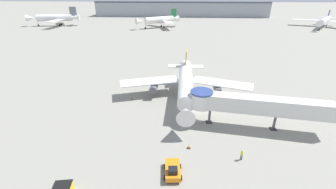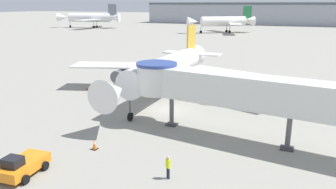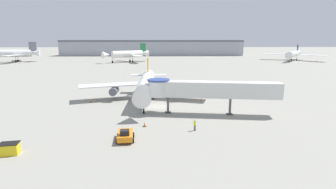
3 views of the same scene
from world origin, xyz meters
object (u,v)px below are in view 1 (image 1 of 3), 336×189
object	(u,v)px
background_jet_green_tail	(160,20)
traffic_cone_port_wing	(132,98)
background_jet_navy_tail	(325,21)
pushback_tug_orange	(173,170)
service_container_yellow	(63,189)
ground_crew_marshaller	(242,154)
background_jet_gray_tail	(56,18)
traffic_cone_near_nose	(189,146)
jet_bridge	(249,104)
main_airplane	(186,84)
traffic_cone_starboard_wing	(240,100)

from	to	relation	value
background_jet_green_tail	traffic_cone_port_wing	bearing A→B (deg)	-30.97
background_jet_navy_tail	pushback_tug_orange	bearing A→B (deg)	-88.44
service_container_yellow	ground_crew_marshaller	size ratio (longest dim) A/B	1.37
service_container_yellow	background_jet_gray_tail	bearing A→B (deg)	118.06
traffic_cone_near_nose	service_container_yellow	bearing A→B (deg)	-148.33
jet_bridge	traffic_cone_near_nose	bearing A→B (deg)	-138.51
service_container_yellow	background_jet_green_tail	bearing A→B (deg)	90.19
service_container_yellow	traffic_cone_port_wing	world-z (taller)	service_container_yellow
main_airplane	traffic_cone_port_wing	world-z (taller)	main_airplane
traffic_cone_port_wing	ground_crew_marshaller	world-z (taller)	ground_crew_marshaller
traffic_cone_near_nose	background_jet_green_tail	world-z (taller)	background_jet_green_tail
traffic_cone_near_nose	background_jet_gray_tail	xyz separation A→B (m)	(-85.22, 121.33, 4.73)
background_jet_green_tail	background_jet_navy_tail	xyz separation A→B (m)	(103.03, 6.80, -0.50)
jet_bridge	pushback_tug_orange	size ratio (longest dim) A/B	6.03
background_jet_gray_tail	traffic_cone_starboard_wing	bearing A→B (deg)	30.97
background_jet_navy_tail	service_container_yellow	bearing A→B (deg)	-91.37
traffic_cone_starboard_wing	background_jet_gray_tail	distance (m)	142.41
main_airplane	background_jet_navy_tail	size ratio (longest dim) A/B	0.92
jet_bridge	ground_crew_marshaller	world-z (taller)	jet_bridge
traffic_cone_port_wing	ground_crew_marshaller	size ratio (longest dim) A/B	0.37
pushback_tug_orange	traffic_cone_port_wing	world-z (taller)	pushback_tug_orange
traffic_cone_starboard_wing	background_jet_gray_tail	bearing A→B (deg)	132.84
traffic_cone_near_nose	ground_crew_marshaller	xyz separation A→B (m)	(7.60, -2.10, 0.59)
pushback_tug_orange	traffic_cone_starboard_wing	bearing A→B (deg)	53.90
background_jet_green_tail	background_jet_navy_tail	size ratio (longest dim) A/B	0.80
jet_bridge	traffic_cone_port_wing	xyz separation A→B (m)	(-23.04, 9.66, -4.28)
jet_bridge	service_container_yellow	xyz separation A→B (m)	(-25.92, -16.45, -3.88)
traffic_cone_near_nose	pushback_tug_orange	bearing A→B (deg)	-112.30
pushback_tug_orange	traffic_cone_near_nose	distance (m)	6.08
jet_bridge	traffic_cone_near_nose	xyz separation A→B (m)	(-10.46, -6.91, -4.18)
service_container_yellow	traffic_cone_near_nose	world-z (taller)	service_container_yellow
pushback_tug_orange	traffic_cone_near_nose	size ratio (longest dim) A/B	4.70
traffic_cone_port_wing	ground_crew_marshaller	xyz separation A→B (m)	(20.19, -18.67, 0.69)
background_jet_gray_tail	service_container_yellow	bearing A→B (deg)	16.20
background_jet_navy_tail	ground_crew_marshaller	bearing A→B (deg)	-86.08
background_jet_green_tail	background_jet_gray_tail	xyz separation A→B (m)	(-69.32, 3.65, 0.34)
jet_bridge	background_jet_navy_tail	xyz separation A→B (m)	(76.68, 117.57, -0.29)
jet_bridge	background_jet_gray_tail	bearing A→B (deg)	137.93
background_jet_green_tail	ground_crew_marshaller	bearing A→B (deg)	-21.75
traffic_cone_starboard_wing	background_jet_green_tail	size ratio (longest dim) A/B	0.03
ground_crew_marshaller	background_jet_green_tail	size ratio (longest dim) A/B	0.06
traffic_cone_near_nose	main_airplane	bearing A→B (deg)	91.68
background_jet_navy_tail	traffic_cone_port_wing	bearing A→B (deg)	-96.68
main_airplane	background_jet_gray_tail	bearing A→B (deg)	129.48
traffic_cone_port_wing	background_jet_gray_tail	size ratio (longest dim) A/B	0.02
jet_bridge	traffic_cone_starboard_wing	bearing A→B (deg)	91.81
traffic_cone_near_nose	background_jet_navy_tail	distance (m)	152.00
service_container_yellow	pushback_tug_orange	bearing A→B (deg)	16.60
traffic_cone_starboard_wing	ground_crew_marshaller	bearing A→B (deg)	-101.71
main_airplane	pushback_tug_orange	xyz separation A→B (m)	(-1.79, -23.01, -2.98)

